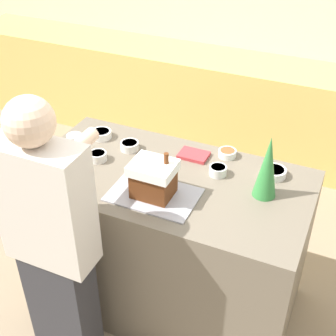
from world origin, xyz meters
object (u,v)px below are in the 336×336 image
at_px(candy_bowl_behind_tray, 75,138).
at_px(cookbook, 194,155).
at_px(candy_bowl_far_right, 98,156).
at_px(candy_bowl_center_rear, 227,153).
at_px(baking_tray, 154,195).
at_px(gingerbread_house, 154,178).
at_px(person, 54,247).
at_px(decorative_tree, 268,167).
at_px(candy_bowl_beside_tree, 130,146).
at_px(candy_bowl_front_corner, 101,134).
at_px(candy_bowl_near_tray_right, 274,172).
at_px(candy_bowl_far_left, 218,170).

relative_size(candy_bowl_behind_tray, cookbook, 0.56).
bearing_deg(candy_bowl_far_right, candy_bowl_center_rear, 27.21).
height_order(baking_tray, candy_bowl_center_rear, candy_bowl_center_rear).
distance_m(baking_tray, gingerbread_house, 0.10).
bearing_deg(person, candy_bowl_far_right, 99.61).
relative_size(baking_tray, candy_bowl_behind_tray, 4.82).
bearing_deg(decorative_tree, candy_bowl_far_right, -175.78).
distance_m(candy_bowl_beside_tree, candy_bowl_center_rear, 0.57).
relative_size(candy_bowl_behind_tray, candy_bowl_front_corner, 0.77).
xyz_separation_m(baking_tray, candy_bowl_near_tray_right, (0.51, 0.42, 0.02)).
relative_size(candy_bowl_near_tray_right, candy_bowl_behind_tray, 1.41).
relative_size(gingerbread_house, candy_bowl_far_right, 2.47).
xyz_separation_m(candy_bowl_beside_tree, candy_bowl_front_corner, (-0.22, 0.05, -0.00)).
relative_size(gingerbread_house, candy_bowl_front_corner, 2.01).
distance_m(baking_tray, candy_bowl_far_right, 0.46).
bearing_deg(candy_bowl_near_tray_right, candy_bowl_far_left, -158.28).
relative_size(candy_bowl_beside_tree, candy_bowl_front_corner, 0.90).
bearing_deg(candy_bowl_near_tray_right, candy_bowl_center_rear, 163.97).
xyz_separation_m(candy_bowl_near_tray_right, candy_bowl_behind_tray, (-1.17, -0.15, 0.01)).
relative_size(candy_bowl_beside_tree, person, 0.07).
distance_m(baking_tray, candy_bowl_beside_tree, 0.47).
bearing_deg(baking_tray, candy_bowl_beside_tree, 133.46).
distance_m(candy_bowl_far_right, person, 0.62).
bearing_deg(baking_tray, candy_bowl_behind_tray, 157.49).
xyz_separation_m(cookbook, person, (-0.38, -0.85, -0.12)).
relative_size(candy_bowl_near_tray_right, candy_bowl_beside_tree, 1.21).
relative_size(decorative_tree, candy_bowl_beside_tree, 3.13).
relative_size(decorative_tree, candy_bowl_far_right, 3.44).
relative_size(candy_bowl_beside_tree, cookbook, 0.65).
height_order(candy_bowl_far_right, candy_bowl_beside_tree, candy_bowl_far_right).
distance_m(decorative_tree, candy_bowl_behind_tray, 1.17).
bearing_deg(candy_bowl_near_tray_right, candy_bowl_behind_tray, -172.87).
bearing_deg(candy_bowl_front_corner, decorative_tree, -8.44).
distance_m(baking_tray, cookbook, 0.42).
xyz_separation_m(gingerbread_house, candy_bowl_center_rear, (0.22, 0.50, -0.08)).
distance_m(candy_bowl_beside_tree, cookbook, 0.38).
distance_m(candy_bowl_far_right, candy_bowl_front_corner, 0.25).
bearing_deg(candy_bowl_front_corner, baking_tray, -35.71).
bearing_deg(candy_bowl_far_right, candy_bowl_front_corner, 116.49).
bearing_deg(candy_bowl_far_left, candy_bowl_front_corner, 173.93).
xyz_separation_m(candy_bowl_near_tray_right, candy_bowl_center_rear, (-0.29, 0.08, -0.00)).
distance_m(gingerbread_house, candy_bowl_behind_tray, 0.72).
bearing_deg(candy_bowl_far_right, baking_tray, -21.03).
relative_size(gingerbread_house, cookbook, 1.46).
height_order(candy_bowl_far_right, person, person).
bearing_deg(candy_bowl_behind_tray, gingerbread_house, -22.49).
relative_size(candy_bowl_far_left, person, 0.06).
bearing_deg(person, candy_bowl_beside_tree, 89.36).
distance_m(baking_tray, candy_bowl_near_tray_right, 0.66).
distance_m(decorative_tree, candy_bowl_far_left, 0.32).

